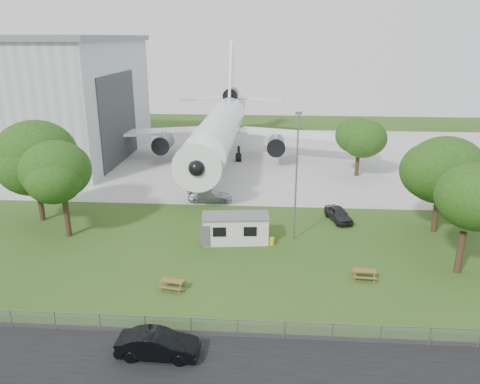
# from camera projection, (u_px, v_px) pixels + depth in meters

# --- Properties ---
(ground) EXTENTS (160.00, 160.00, 0.00)m
(ground) POSITION_uv_depth(u_px,v_px,m) (199.00, 266.00, 39.29)
(ground) COLOR #3B5B20
(asphalt_strip) EXTENTS (120.00, 8.00, 0.02)m
(asphalt_strip) POSITION_uv_depth(u_px,v_px,m) (164.00, 371.00, 26.99)
(asphalt_strip) COLOR black
(asphalt_strip) RESTS_ON ground
(concrete_apron) EXTENTS (120.00, 46.00, 0.03)m
(concrete_apron) POSITION_uv_depth(u_px,v_px,m) (235.00, 156.00, 75.25)
(concrete_apron) COLOR #B7B7B2
(concrete_apron) RESTS_ON ground
(airliner) EXTENTS (46.36, 47.73, 17.69)m
(airliner) POSITION_uv_depth(u_px,v_px,m) (221.00, 126.00, 71.69)
(airliner) COLOR white
(airliner) RESTS_ON ground
(site_cabin) EXTENTS (6.88, 3.36, 2.62)m
(site_cabin) POSITION_uv_depth(u_px,v_px,m) (236.00, 228.00, 43.72)
(site_cabin) COLOR silver
(site_cabin) RESTS_ON ground
(picnic_west) EXTENTS (2.07, 1.84, 0.76)m
(picnic_west) POSITION_uv_depth(u_px,v_px,m) (173.00, 289.00, 35.74)
(picnic_west) COLOR brown
(picnic_west) RESTS_ON ground
(picnic_east) EXTENTS (1.89, 1.61, 0.76)m
(picnic_east) POSITION_uv_depth(u_px,v_px,m) (363.00, 279.00, 37.26)
(picnic_east) COLOR brown
(picnic_east) RESTS_ON ground
(fence) EXTENTS (58.00, 0.04, 1.30)m
(fence) POSITION_uv_depth(u_px,v_px,m) (176.00, 334.00, 30.30)
(fence) COLOR gray
(fence) RESTS_ON ground
(lamp_mast) EXTENTS (0.16, 0.16, 12.00)m
(lamp_mast) POSITION_uv_depth(u_px,v_px,m) (296.00, 179.00, 42.71)
(lamp_mast) COLOR slate
(lamp_mast) RESTS_ON ground
(tree_west_big) EXTENTS (8.21, 8.21, 10.56)m
(tree_west_big) POSITION_uv_depth(u_px,v_px,m) (35.00, 161.00, 47.21)
(tree_west_big) COLOR #382619
(tree_west_big) RESTS_ON ground
(tree_west_small) EXTENTS (6.79, 6.79, 9.51)m
(tree_west_small) POSITION_uv_depth(u_px,v_px,m) (62.00, 175.00, 43.37)
(tree_west_small) COLOR #382619
(tree_west_small) RESTS_ON ground
(tree_east_front) EXTENTS (6.49, 6.49, 9.34)m
(tree_east_front) POSITION_uv_depth(u_px,v_px,m) (468.00, 202.00, 36.42)
(tree_east_front) COLOR #382619
(tree_east_front) RESTS_ON ground
(tree_east_back) EXTENTS (8.36, 8.36, 9.79)m
(tree_east_back) POSITION_uv_depth(u_px,v_px,m) (441.00, 177.00, 44.67)
(tree_east_back) COLOR #382619
(tree_east_back) RESTS_ON ground
(tree_far_apron) EXTENTS (6.30, 6.30, 8.41)m
(tree_far_apron) POSITION_uv_depth(u_px,v_px,m) (359.00, 138.00, 63.19)
(tree_far_apron) COLOR #382619
(tree_far_apron) RESTS_ON ground
(car_centre_sedan) EXTENTS (4.99, 1.84, 1.63)m
(car_centre_sedan) POSITION_uv_depth(u_px,v_px,m) (158.00, 345.00, 27.98)
(car_centre_sedan) COLOR black
(car_centre_sedan) RESTS_ON ground
(car_ne_hatch) EXTENTS (2.96, 4.62, 1.46)m
(car_ne_hatch) POSITION_uv_depth(u_px,v_px,m) (338.00, 214.00, 48.77)
(car_ne_hatch) COLOR black
(car_ne_hatch) RESTS_ON ground
(car_ne_sedan) EXTENTS (3.79, 4.92, 1.56)m
(car_ne_sedan) POSITION_uv_depth(u_px,v_px,m) (455.00, 208.00, 50.30)
(car_ne_sedan) COLOR #B6B8BE
(car_ne_sedan) RESTS_ON ground
(car_apron_van) EXTENTS (5.26, 2.40, 1.49)m
(car_apron_van) POSITION_uv_depth(u_px,v_px,m) (210.00, 196.00, 54.44)
(car_apron_van) COLOR #B1B3B9
(car_apron_van) RESTS_ON ground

